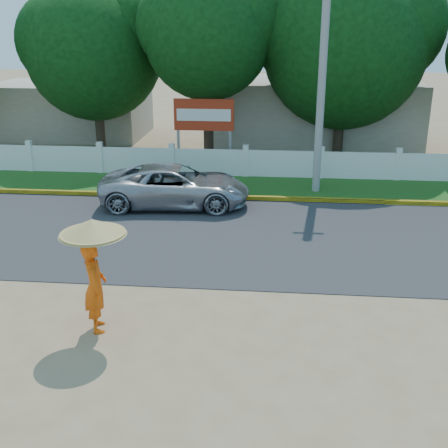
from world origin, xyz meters
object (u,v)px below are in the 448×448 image
at_px(utility_pole, 321,88).
at_px(vehicle, 175,186).
at_px(monk_with_parasol, 94,259).
at_px(billboard, 204,119).

xyz_separation_m(utility_pole, vehicle, (-4.88, -2.16, -3.07)).
distance_m(vehicle, monk_with_parasol, 8.24).
bearing_deg(vehicle, monk_with_parasol, 175.08).
xyz_separation_m(monk_with_parasol, billboard, (0.49, 13.28, 0.57)).
relative_size(monk_with_parasol, billboard, 0.82).
relative_size(utility_pole, vehicle, 1.50).
distance_m(vehicle, billboard, 5.29).
height_order(vehicle, monk_with_parasol, monk_with_parasol).
height_order(utility_pole, vehicle, utility_pole).
bearing_deg(vehicle, utility_pole, -70.03).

